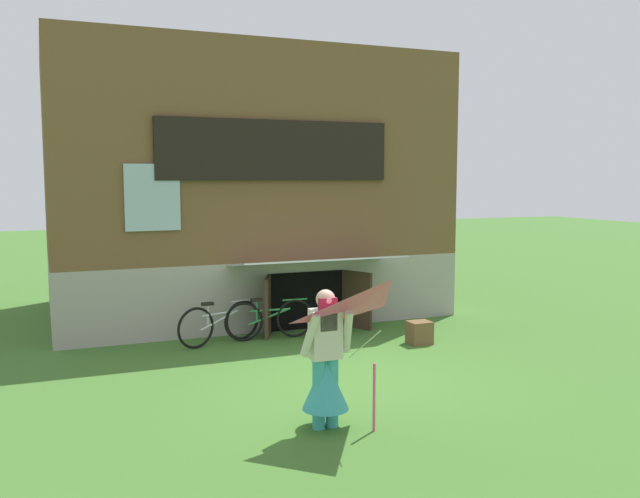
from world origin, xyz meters
TOP-DOWN VIEW (x-y plane):
  - ground_plane at (0.00, 0.00)m, footprint 60.00×60.00m
  - log_house at (0.00, 5.34)m, footprint 7.54×5.80m
  - person at (-1.02, -1.72)m, footprint 0.61×0.52m
  - kite at (-0.54, -2.34)m, footprint 1.26×1.32m
  - bicycle_green at (-0.31, 2.46)m, footprint 1.58×0.13m
  - bicycle_silver at (-1.18, 2.46)m, footprint 1.52×0.58m
  - wooden_crate at (1.91, 1.21)m, footprint 0.37×0.32m

SIDE VIEW (x-z plane):
  - ground_plane at x=0.00m, z-range 0.00..0.00m
  - wooden_crate at x=1.91m, z-range 0.00..0.38m
  - bicycle_green at x=-0.31m, z-range -0.01..0.71m
  - bicycle_silver at x=-1.18m, z-range -0.01..0.72m
  - person at x=-1.02m, z-range -0.12..1.43m
  - kite at x=-0.54m, z-range 0.48..2.02m
  - log_house at x=0.00m, z-range 0.00..5.17m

